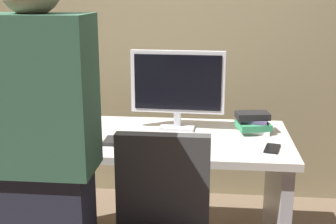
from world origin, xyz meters
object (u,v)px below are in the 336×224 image
book_stack (253,123)px  desk (169,174)px  monitor (178,85)px  keyboard (145,142)px  cell_phone (272,148)px  mouse (198,143)px  cup_near_keyboard (83,134)px  person_at_desk (44,171)px

book_stack → desk: bearing=-166.1°
monitor → keyboard: bearing=-116.7°
monitor → cell_phone: size_ratio=3.76×
desk → cell_phone: cell_phone is taller
keyboard → cell_phone: bearing=-3.3°
desk → keyboard: (-0.11, -0.14, 0.24)m
keyboard → mouse: 0.28m
mouse → book_stack: size_ratio=0.47×
monitor → cup_near_keyboard: bearing=-146.1°
person_at_desk → keyboard: size_ratio=3.81×
cup_near_keyboard → book_stack: 0.95m
keyboard → cell_phone: (0.66, -0.03, -0.01)m
person_at_desk → cup_near_keyboard: (-0.04, 0.66, -0.06)m
person_at_desk → monitor: size_ratio=3.03×
monitor → keyboard: (-0.15, -0.29, -0.25)m
cup_near_keyboard → cell_phone: (0.98, 0.00, -0.05)m
monitor → cell_phone: 0.65m
mouse → book_stack: book_stack is taller
monitor → cup_near_keyboard: size_ratio=5.44×
desk → mouse: mouse is taller
person_at_desk → book_stack: size_ratio=7.68×
desk → cell_phone: (0.54, -0.17, 0.24)m
cup_near_keyboard → cell_phone: 0.98m
desk → cell_phone: 0.62m
person_at_desk → desk: bearing=64.6°
monitor → book_stack: 0.48m
person_at_desk → cell_phone: (0.94, 0.66, -0.11)m
person_at_desk → cup_near_keyboard: person_at_desk is taller
cup_near_keyboard → keyboard: bearing=4.7°
mouse → cup_near_keyboard: 0.61m
person_at_desk → mouse: size_ratio=16.39×
desk → monitor: size_ratio=2.48×
book_stack → cup_near_keyboard: bearing=-162.5°
keyboard → mouse: (0.28, -0.02, 0.01)m
monitor → cup_near_keyboard: (-0.47, -0.32, -0.21)m
person_at_desk → monitor: bearing=66.3°
desk → person_at_desk: (-0.40, -0.83, 0.34)m
cell_phone → desk: bearing=176.6°
person_at_desk → mouse: (0.56, 0.67, -0.09)m
mouse → desk: bearing=136.4°
desk → keyboard: bearing=-127.8°
monitor → cell_phone: bearing=-31.9°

